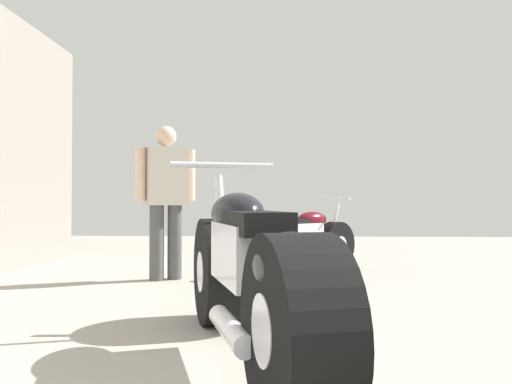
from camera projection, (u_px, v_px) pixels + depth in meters
name	position (u px, v px, depth m)	size (l,w,h in m)	color
ground_plane	(239.00, 322.00, 3.41)	(16.91, 16.91, 0.00)	#9E998E
motorcycle_maroon_cruiser	(249.00, 275.00, 2.56)	(0.98, 2.24, 1.06)	black
motorcycle_black_naked	(298.00, 240.00, 5.78)	(1.39, 1.41, 0.85)	black
mechanic_in_blue	(166.00, 193.00, 5.28)	(0.60, 0.41, 1.59)	#4C4C4C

